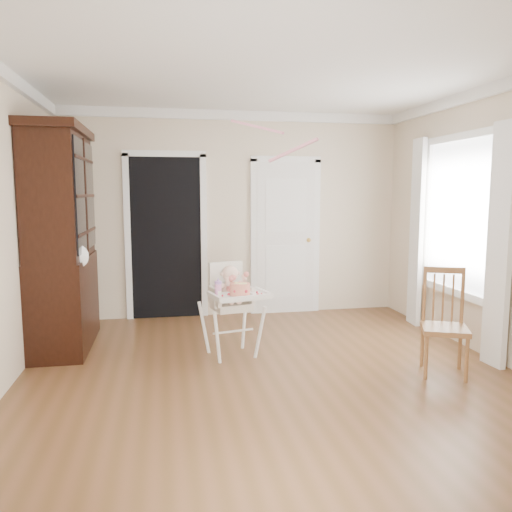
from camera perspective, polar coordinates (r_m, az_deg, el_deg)
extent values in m
plane|color=brown|center=(4.53, 2.15, -14.09)|extent=(5.00, 5.00, 0.00)
plane|color=white|center=(4.34, 2.33, 21.28)|extent=(5.00, 5.00, 0.00)
plane|color=beige|center=(6.68, -2.51, 4.72)|extent=(4.50, 0.00, 4.50)
plane|color=beige|center=(5.21, 27.21, 3.19)|extent=(0.00, 5.00, 5.00)
cube|color=black|center=(6.62, -10.21, 1.99)|extent=(0.90, 0.03, 2.10)
cube|color=white|center=(6.63, -14.45, 1.88)|extent=(0.08, 0.05, 2.18)
cube|color=white|center=(6.64, -5.98, 2.07)|extent=(0.08, 0.05, 2.18)
cube|color=white|center=(6.61, -10.43, 11.43)|extent=(1.06, 0.05, 0.08)
cube|color=white|center=(6.81, 3.38, 2.02)|extent=(0.80, 0.05, 2.05)
cube|color=white|center=(6.73, -0.27, 1.97)|extent=(0.08, 0.05, 2.13)
cube|color=white|center=(6.94, 6.90, 2.08)|extent=(0.08, 0.05, 2.13)
sphere|color=gold|center=(6.87, 6.04, 1.83)|extent=(0.06, 0.06, 0.06)
cube|color=white|center=(5.84, 22.30, 4.30)|extent=(0.02, 1.20, 1.60)
cube|color=white|center=(5.86, 22.53, 12.53)|extent=(0.06, 1.36, 0.08)
cube|color=white|center=(5.18, 26.07, 1.01)|extent=(0.08, 0.28, 2.30)
cube|color=white|center=(6.49, 17.88, 2.53)|extent=(0.08, 0.28, 2.30)
cylinder|color=white|center=(4.86, -4.44, -9.40)|extent=(0.10, 0.13, 0.56)
cylinder|color=white|center=(5.02, 0.45, -8.83)|extent=(0.13, 0.10, 0.56)
cylinder|color=white|center=(5.23, -5.95, -8.19)|extent=(0.13, 0.10, 0.56)
cylinder|color=white|center=(5.38, -1.37, -7.72)|extent=(0.10, 0.13, 0.56)
cylinder|color=white|center=(5.07, -2.63, -8.60)|extent=(0.42, 0.12, 0.02)
cube|color=silver|center=(5.05, -2.84, -5.72)|extent=(0.42, 0.41, 0.07)
cube|color=silver|center=(4.97, -4.76, -4.63)|extent=(0.11, 0.32, 0.17)
cube|color=silver|center=(5.09, -0.98, -4.32)|extent=(0.11, 0.32, 0.17)
cube|color=silver|center=(5.15, -3.49, -2.92)|extent=(0.36, 0.14, 0.41)
cube|color=white|center=(4.82, -1.89, -4.59)|extent=(0.59, 0.48, 0.03)
cube|color=white|center=(4.65, -1.06, -4.79)|extent=(0.51, 0.15, 0.04)
ellipsoid|color=beige|center=(5.05, -2.96, -4.19)|extent=(0.22, 0.19, 0.24)
sphere|color=beige|center=(5.01, -2.98, -2.03)|extent=(0.20, 0.20, 0.16)
sphere|color=red|center=(4.99, -2.74, -3.74)|extent=(0.12, 0.12, 0.12)
sphere|color=red|center=(4.94, -2.90, -2.63)|extent=(0.06, 0.06, 0.06)
sphere|color=red|center=(5.00, -1.12, -2.10)|extent=(0.06, 0.06, 0.06)
cylinder|color=silver|center=(4.79, -1.85, -4.44)|extent=(0.25, 0.25, 0.01)
cylinder|color=red|center=(4.78, -1.85, -3.78)|extent=(0.19, 0.19, 0.11)
cylinder|color=#F2E08C|center=(4.76, -1.56, -3.23)|extent=(0.09, 0.09, 0.02)
cylinder|color=pink|center=(4.83, -4.35, -3.79)|extent=(0.06, 0.06, 0.10)
cylinder|color=#9867B4|center=(4.82, -4.36, -3.03)|extent=(0.07, 0.07, 0.03)
cone|color=#9867B4|center=(4.81, -4.36, -2.65)|extent=(0.02, 0.02, 0.04)
cube|color=black|center=(5.72, -21.03, -4.96)|extent=(0.54, 1.29, 0.97)
cube|color=black|center=(5.60, -21.56, 6.41)|extent=(0.49, 1.29, 1.29)
cube|color=black|center=(5.24, -19.45, 6.48)|extent=(0.02, 0.56, 1.13)
cube|color=black|center=(5.88, -18.48, 6.56)|extent=(0.02, 0.56, 1.13)
cube|color=black|center=(5.63, -21.89, 13.20)|extent=(0.58, 1.38, 0.09)
ellipsoid|color=white|center=(5.23, -19.73, -0.04)|extent=(0.22, 0.17, 0.24)
cube|color=brown|center=(4.86, 20.75, -7.83)|extent=(0.52, 0.52, 0.05)
cylinder|color=brown|center=(4.74, 18.87, -10.79)|extent=(0.03, 0.03, 0.42)
cylinder|color=brown|center=(4.79, 22.95, -10.79)|extent=(0.03, 0.03, 0.42)
cylinder|color=brown|center=(5.06, 18.47, -9.62)|extent=(0.03, 0.03, 0.42)
cylinder|color=brown|center=(5.11, 22.28, -9.64)|extent=(0.03, 0.03, 0.42)
cylinder|color=brown|center=(4.95, 18.68, -4.25)|extent=(0.03, 0.03, 0.54)
cylinder|color=brown|center=(5.00, 22.53, -4.32)|extent=(0.03, 0.03, 0.54)
cube|color=brown|center=(4.93, 20.74, -1.52)|extent=(0.34, 0.17, 0.06)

